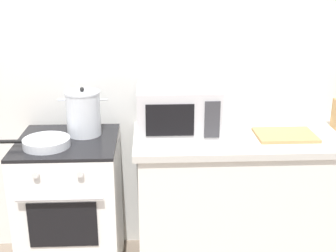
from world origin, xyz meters
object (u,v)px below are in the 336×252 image
object	(u,v)px
stove	(72,208)
stock_pot	(83,113)
frying_pan	(46,143)
cutting_board	(285,135)
microwave	(178,111)

from	to	relation	value
stove	stock_pot	xyz separation A→B (m)	(0.09, 0.10, 0.60)
frying_pan	cutting_board	bearing A→B (deg)	4.10
stove	stock_pot	world-z (taller)	stock_pot
stock_pot	microwave	distance (m)	0.58
stove	cutting_board	size ratio (longest dim) A/B	2.56
stove	microwave	distance (m)	0.91
cutting_board	microwave	bearing A→B (deg)	173.22
stock_pot	cutting_board	world-z (taller)	stock_pot
microwave	stove	bearing A→B (deg)	-173.34
frying_pan	stove	bearing A→B (deg)	44.73
frying_pan	microwave	xyz separation A→B (m)	(0.78, 0.18, 0.12)
stock_pot	cutting_board	xyz separation A→B (m)	(1.24, -0.10, -0.13)
stock_pot	cutting_board	size ratio (longest dim) A/B	0.84
frying_pan	stock_pot	bearing A→B (deg)	45.63
stock_pot	frying_pan	xyz separation A→B (m)	(-0.20, -0.20, -0.11)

